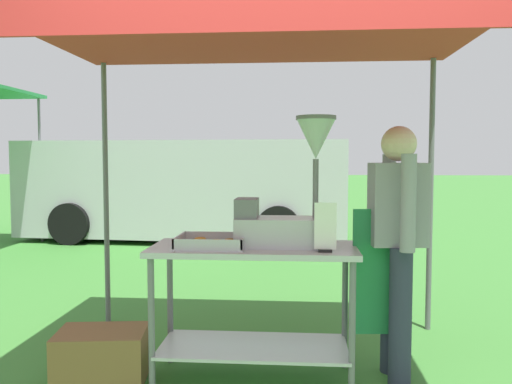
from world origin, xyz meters
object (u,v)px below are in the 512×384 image
at_px(menu_sign, 325,231).
at_px(supply_crate, 102,356).
at_px(vendor, 396,238).
at_px(van_silver, 188,188).
at_px(stall_canopy, 255,38).
at_px(donut_cart, 254,285).
at_px(donut_tray, 210,243).
at_px(donut_fryer, 289,200).

xyz_separation_m(menu_sign, supply_crate, (-1.40, 0.07, -0.82)).
xyz_separation_m(menu_sign, vendor, (0.46, 0.26, -0.08)).
distance_m(vendor, van_silver, 6.23).
xyz_separation_m(stall_canopy, menu_sign, (0.44, -0.27, -1.18)).
relative_size(donut_cart, donut_tray, 3.03).
distance_m(donut_cart, van_silver, 6.02).
bearing_deg(vendor, van_silver, 113.92).
relative_size(menu_sign, supply_crate, 0.49).
bearing_deg(donut_cart, stall_canopy, 90.00).
bearing_deg(van_silver, donut_fryer, -72.21).
distance_m(donut_fryer, vendor, 0.72).
bearing_deg(van_silver, supply_crate, -83.47).
distance_m(vendor, supply_crate, 2.01).
height_order(donut_cart, vendor, vendor).
height_order(donut_cart, menu_sign, menu_sign).
distance_m(supply_crate, van_silver, 5.97).
height_order(donut_tray, menu_sign, menu_sign).
bearing_deg(donut_cart, menu_sign, -20.90).
bearing_deg(van_silver, stall_canopy, -74.01).
xyz_separation_m(stall_canopy, donut_tray, (-0.27, -0.15, -1.29)).
bearing_deg(vendor, stall_canopy, 179.31).
height_order(donut_cart, donut_fryer, donut_fryer).
relative_size(donut_tray, supply_crate, 0.71).
bearing_deg(donut_tray, vendor, 6.75).
distance_m(donut_tray, menu_sign, 0.72).
bearing_deg(supply_crate, donut_cart, 6.05).
xyz_separation_m(stall_canopy, donut_cart, (-0.00, -0.10, -1.56)).
bearing_deg(menu_sign, supply_crate, 177.28).
distance_m(donut_cart, donut_fryer, 0.58).
distance_m(stall_canopy, donut_tray, 1.32).
distance_m(stall_canopy, supply_crate, 2.23).
xyz_separation_m(donut_tray, van_silver, (-1.36, 5.84, 0.00)).
bearing_deg(stall_canopy, vendor, -0.69).
relative_size(donut_tray, van_silver, 0.08).
bearing_deg(vendor, donut_fryer, -173.92).
distance_m(stall_canopy, menu_sign, 1.29).
bearing_deg(donut_tray, supply_crate, -175.73).
bearing_deg(van_silver, menu_sign, -70.84).
bearing_deg(donut_tray, donut_cart, 10.62).
distance_m(donut_tray, donut_fryer, 0.56).
xyz_separation_m(donut_tray, supply_crate, (-0.69, -0.05, -0.72)).
height_order(donut_tray, vendor, vendor).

